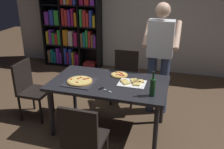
{
  "coord_description": "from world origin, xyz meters",
  "views": [
    {
      "loc": [
        0.93,
        -2.98,
        2.14
      ],
      "look_at": [
        0.0,
        0.15,
        0.8
      ],
      "focal_mm": 40.13,
      "sensor_mm": 36.0,
      "label": 1
    }
  ],
  "objects_px": {
    "bookshelf": "(72,27)",
    "pepperoni_pizza_on_tray": "(80,81)",
    "second_pizza_plain": "(119,75)",
    "dining_table": "(109,87)",
    "chair_left_end": "(30,86)",
    "chair_far_side": "(125,73)",
    "chair_near_camera": "(83,137)",
    "person_serving_pizza": "(160,53)",
    "kitchen_scissors": "(103,89)",
    "wine_bottle": "(153,87)"
  },
  "relations": [
    {
      "from": "second_pizza_plain",
      "to": "chair_left_end",
      "type": "bearing_deg",
      "value": -169.3
    },
    {
      "from": "chair_near_camera",
      "to": "kitchen_scissors",
      "type": "relative_size",
      "value": 4.57
    },
    {
      "from": "bookshelf",
      "to": "person_serving_pizza",
      "type": "xyz_separation_m",
      "value": [
        2.23,
        -1.65,
        0.06
      ]
    },
    {
      "from": "dining_table",
      "to": "wine_bottle",
      "type": "distance_m",
      "value": 0.7
    },
    {
      "from": "chair_near_camera",
      "to": "pepperoni_pizza_on_tray",
      "type": "distance_m",
      "value": 0.93
    },
    {
      "from": "bookshelf",
      "to": "second_pizza_plain",
      "type": "xyz_separation_m",
      "value": [
        1.72,
        -2.11,
        -0.18
      ]
    },
    {
      "from": "chair_near_camera",
      "to": "chair_far_side",
      "type": "distance_m",
      "value": 1.89
    },
    {
      "from": "kitchen_scissors",
      "to": "person_serving_pizza",
      "type": "bearing_deg",
      "value": 59.05
    },
    {
      "from": "bookshelf",
      "to": "pepperoni_pizza_on_tray",
      "type": "bearing_deg",
      "value": -63.08
    },
    {
      "from": "person_serving_pizza",
      "to": "wine_bottle",
      "type": "relative_size",
      "value": 5.54
    },
    {
      "from": "pepperoni_pizza_on_tray",
      "to": "kitchen_scissors",
      "type": "distance_m",
      "value": 0.4
    },
    {
      "from": "chair_left_end",
      "to": "wine_bottle",
      "type": "relative_size",
      "value": 2.85
    },
    {
      "from": "dining_table",
      "to": "person_serving_pizza",
      "type": "height_order",
      "value": "person_serving_pizza"
    },
    {
      "from": "chair_near_camera",
      "to": "pepperoni_pizza_on_tray",
      "type": "xyz_separation_m",
      "value": [
        -0.37,
        0.82,
        0.25
      ]
    },
    {
      "from": "chair_near_camera",
      "to": "person_serving_pizza",
      "type": "distance_m",
      "value": 1.84
    },
    {
      "from": "chair_far_side",
      "to": "bookshelf",
      "type": "relative_size",
      "value": 0.46
    },
    {
      "from": "person_serving_pizza",
      "to": "wine_bottle",
      "type": "xyz_separation_m",
      "value": [
        0.03,
        -0.97,
        -0.13
      ]
    },
    {
      "from": "chair_near_camera",
      "to": "wine_bottle",
      "type": "height_order",
      "value": "wine_bottle"
    },
    {
      "from": "chair_left_end",
      "to": "kitchen_scissors",
      "type": "height_order",
      "value": "chair_left_end"
    },
    {
      "from": "chair_left_end",
      "to": "pepperoni_pizza_on_tray",
      "type": "xyz_separation_m",
      "value": [
        0.91,
        -0.13,
        0.25
      ]
    },
    {
      "from": "dining_table",
      "to": "person_serving_pizza",
      "type": "bearing_deg",
      "value": 50.78
    },
    {
      "from": "kitchen_scissors",
      "to": "chair_left_end",
      "type": "bearing_deg",
      "value": 168.88
    },
    {
      "from": "chair_far_side",
      "to": "pepperoni_pizza_on_tray",
      "type": "xyz_separation_m",
      "value": [
        -0.37,
        -1.07,
        0.25
      ]
    },
    {
      "from": "chair_near_camera",
      "to": "bookshelf",
      "type": "bearing_deg",
      "value": 116.35
    },
    {
      "from": "dining_table",
      "to": "kitchen_scissors",
      "type": "bearing_deg",
      "value": -88.79
    },
    {
      "from": "dining_table",
      "to": "chair_near_camera",
      "type": "height_order",
      "value": "chair_near_camera"
    },
    {
      "from": "person_serving_pizza",
      "to": "kitchen_scissors",
      "type": "bearing_deg",
      "value": -120.95
    },
    {
      "from": "chair_far_side",
      "to": "wine_bottle",
      "type": "distance_m",
      "value": 1.39
    },
    {
      "from": "chair_near_camera",
      "to": "bookshelf",
      "type": "height_order",
      "value": "bookshelf"
    },
    {
      "from": "chair_near_camera",
      "to": "dining_table",
      "type": "bearing_deg",
      "value": 90.0
    },
    {
      "from": "bookshelf",
      "to": "kitchen_scissors",
      "type": "height_order",
      "value": "bookshelf"
    },
    {
      "from": "dining_table",
      "to": "chair_left_end",
      "type": "height_order",
      "value": "chair_left_end"
    },
    {
      "from": "chair_left_end",
      "to": "wine_bottle",
      "type": "height_order",
      "value": "wine_bottle"
    },
    {
      "from": "chair_far_side",
      "to": "second_pizza_plain",
      "type": "distance_m",
      "value": 0.74
    },
    {
      "from": "wine_bottle",
      "to": "kitchen_scissors",
      "type": "relative_size",
      "value": 1.61
    },
    {
      "from": "chair_near_camera",
      "to": "pepperoni_pizza_on_tray",
      "type": "bearing_deg",
      "value": 114.57
    },
    {
      "from": "chair_far_side",
      "to": "bookshelf",
      "type": "height_order",
      "value": "bookshelf"
    },
    {
      "from": "kitchen_scissors",
      "to": "dining_table",
      "type": "bearing_deg",
      "value": 91.21
    },
    {
      "from": "chair_far_side",
      "to": "bookshelf",
      "type": "bearing_deg",
      "value": 139.02
    },
    {
      "from": "chair_near_camera",
      "to": "bookshelf",
      "type": "xyz_separation_m",
      "value": [
        -1.64,
        3.31,
        0.43
      ]
    },
    {
      "from": "bookshelf",
      "to": "second_pizza_plain",
      "type": "distance_m",
      "value": 2.73
    },
    {
      "from": "kitchen_scissors",
      "to": "bookshelf",
      "type": "bearing_deg",
      "value": 122.13
    },
    {
      "from": "bookshelf",
      "to": "second_pizza_plain",
      "type": "height_order",
      "value": "bookshelf"
    },
    {
      "from": "chair_near_camera",
      "to": "wine_bottle",
      "type": "relative_size",
      "value": 2.85
    },
    {
      "from": "dining_table",
      "to": "chair_far_side",
      "type": "height_order",
      "value": "chair_far_side"
    },
    {
      "from": "chair_far_side",
      "to": "person_serving_pizza",
      "type": "height_order",
      "value": "person_serving_pizza"
    },
    {
      "from": "chair_near_camera",
      "to": "person_serving_pizza",
      "type": "xyz_separation_m",
      "value": [
        0.59,
        1.67,
        0.49
      ]
    },
    {
      "from": "dining_table",
      "to": "pepperoni_pizza_on_tray",
      "type": "relative_size",
      "value": 3.95
    },
    {
      "from": "person_serving_pizza",
      "to": "second_pizza_plain",
      "type": "relative_size",
      "value": 7.27
    },
    {
      "from": "chair_left_end",
      "to": "dining_table",
      "type": "bearing_deg",
      "value": 0.0
    }
  ]
}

